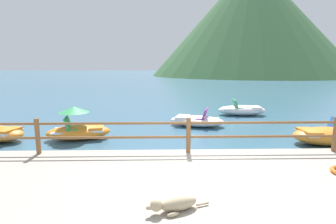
{
  "coord_description": "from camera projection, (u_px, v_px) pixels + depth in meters",
  "views": [
    {
      "loc": [
        -0.71,
        -5.33,
        2.71
      ],
      "look_at": [
        -0.46,
        5.0,
        0.9
      ],
      "focal_mm": 28.61,
      "sensor_mm": 36.0,
      "label": 1
    }
  ],
  "objects": [
    {
      "name": "pedal_boat_3",
      "position": [
        242.0,
        110.0,
        14.69
      ],
      "size": [
        2.65,
        1.36,
        0.88
      ],
      "color": "white",
      "rests_on": "ground"
    },
    {
      "name": "dog_resting",
      "position": [
        174.0,
        203.0,
        4.28
      ],
      "size": [
        1.05,
        0.5,
        0.26
      ],
      "color": "tan",
      "rests_on": "promenade_dock"
    },
    {
      "name": "pedal_boat_2",
      "position": [
        327.0,
        135.0,
        9.27
      ],
      "size": [
        2.38,
        1.31,
        0.9
      ],
      "color": "orange",
      "rests_on": "ground"
    },
    {
      "name": "cliff_headland",
      "position": [
        243.0,
        24.0,
        70.91
      ],
      "size": [
        51.44,
        51.44,
        28.87
      ],
      "color": "#386038",
      "rests_on": "ground"
    },
    {
      "name": "pedal_boat_0",
      "position": [
        197.0,
        121.0,
        12.06
      ],
      "size": [
        2.68,
        1.88,
        0.82
      ],
      "color": "white",
      "rests_on": "ground"
    },
    {
      "name": "dock_railing",
      "position": [
        188.0,
        131.0,
        7.09
      ],
      "size": [
        23.92,
        0.12,
        0.95
      ],
      "color": "brown",
      "rests_on": "promenade_dock"
    },
    {
      "name": "pedal_boat_4",
      "position": [
        78.0,
        129.0,
        9.89
      ],
      "size": [
        2.47,
        1.58,
        1.23
      ],
      "color": "orange",
      "rests_on": "ground"
    },
    {
      "name": "ground_plane",
      "position": [
        166.0,
        82.0,
        45.12
      ],
      "size": [
        200.0,
        200.0,
        0.0
      ],
      "primitive_type": "plane",
      "color": "#38607A"
    }
  ]
}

